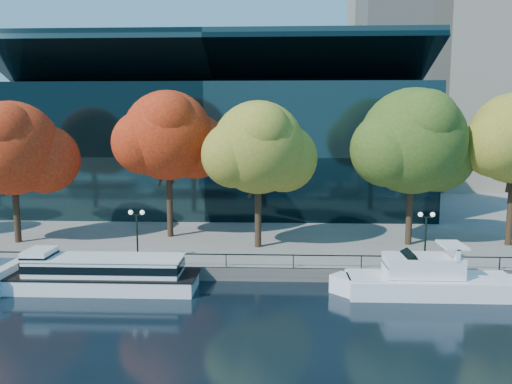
{
  "coord_description": "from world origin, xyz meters",
  "views": [
    {
      "loc": [
        3.73,
        -32.69,
        11.61
      ],
      "look_at": [
        2.03,
        8.0,
        6.0
      ],
      "focal_mm": 35.0,
      "sensor_mm": 36.0,
      "label": 1
    }
  ],
  "objects_px": {
    "tree_2": "(170,138)",
    "lamp_1": "(137,223)",
    "tree_1": "(14,150)",
    "lamp_2": "(426,226)",
    "tree_4": "(415,143)",
    "cruiser_near": "(423,279)",
    "tree_3": "(260,150)",
    "tour_boat": "(93,273)"
  },
  "relations": [
    {
      "from": "tour_boat",
      "to": "lamp_2",
      "type": "xyz_separation_m",
      "value": [
        24.04,
        3.89,
        2.75
      ]
    },
    {
      "from": "tree_2",
      "to": "lamp_2",
      "type": "bearing_deg",
      "value": -22.23
    },
    {
      "from": "tour_boat",
      "to": "lamp_1",
      "type": "xyz_separation_m",
      "value": [
        2.08,
        3.89,
        2.75
      ]
    },
    {
      "from": "tour_boat",
      "to": "tree_3",
      "type": "distance_m",
      "value": 16.56
    },
    {
      "from": "lamp_1",
      "to": "tree_2",
      "type": "bearing_deg",
      "value": 84.25
    },
    {
      "from": "tour_boat",
      "to": "tree_1",
      "type": "height_order",
      "value": "tree_1"
    },
    {
      "from": "tour_boat",
      "to": "tree_4",
      "type": "relative_size",
      "value": 1.11
    },
    {
      "from": "tree_1",
      "to": "tree_3",
      "type": "xyz_separation_m",
      "value": [
        21.67,
        -0.85,
        0.16
      ]
    },
    {
      "from": "cruiser_near",
      "to": "tree_3",
      "type": "distance_m",
      "value": 16.69
    },
    {
      "from": "tree_2",
      "to": "lamp_2",
      "type": "distance_m",
      "value": 23.65
    },
    {
      "from": "tree_2",
      "to": "tree_4",
      "type": "height_order",
      "value": "tree_4"
    },
    {
      "from": "cruiser_near",
      "to": "tree_1",
      "type": "height_order",
      "value": "tree_1"
    },
    {
      "from": "tree_4",
      "to": "lamp_2",
      "type": "bearing_deg",
      "value": -95.61
    },
    {
      "from": "tree_2",
      "to": "lamp_1",
      "type": "xyz_separation_m",
      "value": [
        -0.87,
        -8.62,
        -6.34
      ]
    },
    {
      "from": "tour_boat",
      "to": "lamp_1",
      "type": "height_order",
      "value": "lamp_1"
    },
    {
      "from": "tree_1",
      "to": "lamp_2",
      "type": "distance_m",
      "value": 35.19
    },
    {
      "from": "cruiser_near",
      "to": "lamp_1",
      "type": "height_order",
      "value": "lamp_1"
    },
    {
      "from": "tree_3",
      "to": "lamp_1",
      "type": "distance_m",
      "value": 11.85
    },
    {
      "from": "tree_1",
      "to": "tree_3",
      "type": "bearing_deg",
      "value": -2.25
    },
    {
      "from": "tree_3",
      "to": "cruiser_near",
      "type": "bearing_deg",
      "value": -38.11
    },
    {
      "from": "tree_3",
      "to": "lamp_2",
      "type": "bearing_deg",
      "value": -21.16
    },
    {
      "from": "cruiser_near",
      "to": "tree_1",
      "type": "xyz_separation_m",
      "value": [
        -33.06,
        9.78,
        8.15
      ]
    },
    {
      "from": "tree_1",
      "to": "tree_2",
      "type": "relative_size",
      "value": 0.92
    },
    {
      "from": "cruiser_near",
      "to": "tree_2",
      "type": "distance_m",
      "value": 25.27
    },
    {
      "from": "tree_4",
      "to": "lamp_2",
      "type": "xyz_separation_m",
      "value": [
        -0.62,
        -6.33,
        -5.92
      ]
    },
    {
      "from": "cruiser_near",
      "to": "lamp_1",
      "type": "xyz_separation_m",
      "value": [
        -20.71,
        4.04,
        2.86
      ]
    },
    {
      "from": "tour_boat",
      "to": "cruiser_near",
      "type": "xyz_separation_m",
      "value": [
        22.79,
        -0.14,
        -0.11
      ]
    },
    {
      "from": "tree_1",
      "to": "tree_2",
      "type": "xyz_separation_m",
      "value": [
        13.22,
        2.88,
        1.06
      ]
    },
    {
      "from": "tree_1",
      "to": "lamp_1",
      "type": "height_order",
      "value": "tree_1"
    },
    {
      "from": "tree_4",
      "to": "lamp_1",
      "type": "distance_m",
      "value": 24.19
    },
    {
      "from": "tour_boat",
      "to": "cruiser_near",
      "type": "relative_size",
      "value": 1.23
    },
    {
      "from": "tree_4",
      "to": "tree_1",
      "type": "bearing_deg",
      "value": -179.05
    },
    {
      "from": "lamp_1",
      "to": "lamp_2",
      "type": "height_order",
      "value": "same"
    },
    {
      "from": "tree_1",
      "to": "tree_4",
      "type": "height_order",
      "value": "tree_4"
    },
    {
      "from": "tree_2",
      "to": "tree_4",
      "type": "bearing_deg",
      "value": -6.03
    },
    {
      "from": "tree_1",
      "to": "tree_3",
      "type": "relative_size",
      "value": 1.0
    },
    {
      "from": "tree_2",
      "to": "lamp_1",
      "type": "distance_m",
      "value": 10.74
    },
    {
      "from": "tree_2",
      "to": "tree_4",
      "type": "xyz_separation_m",
      "value": [
        21.72,
        -2.29,
        -0.41
      ]
    },
    {
      "from": "lamp_1",
      "to": "tour_boat",
      "type": "bearing_deg",
      "value": -118.13
    },
    {
      "from": "tour_boat",
      "to": "lamp_1",
      "type": "bearing_deg",
      "value": 61.87
    },
    {
      "from": "tree_2",
      "to": "tree_4",
      "type": "relative_size",
      "value": 1.0
    },
    {
      "from": "tour_boat",
      "to": "tree_4",
      "type": "distance_m",
      "value": 28.07
    }
  ]
}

